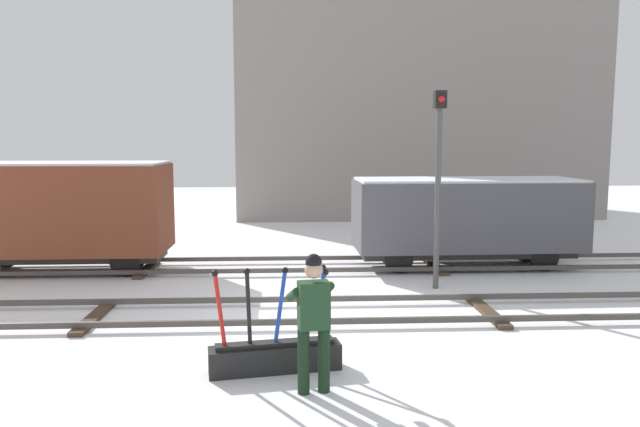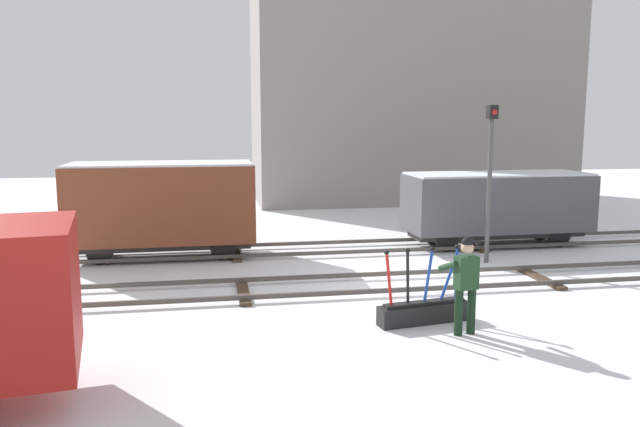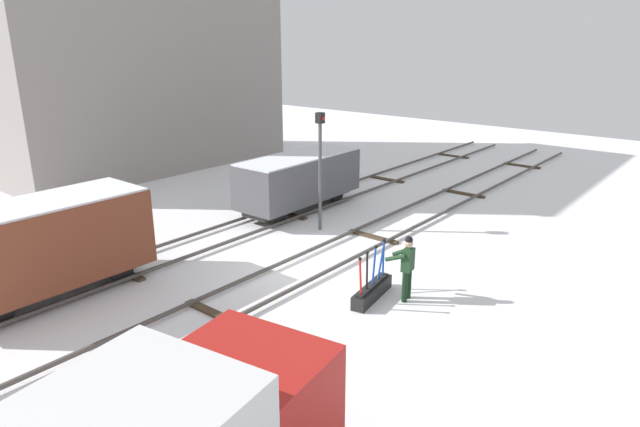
{
  "view_description": "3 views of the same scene",
  "coord_description": "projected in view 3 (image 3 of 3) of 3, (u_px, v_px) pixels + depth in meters",
  "views": [
    {
      "loc": [
        -0.08,
        -10.52,
        3.15
      ],
      "look_at": [
        0.58,
        2.25,
        1.59
      ],
      "focal_mm": 33.94,
      "sensor_mm": 36.0,
      "label": 1
    },
    {
      "loc": [
        -4.14,
        -13.3,
        3.78
      ],
      "look_at": [
        -1.34,
        2.73,
        1.32
      ],
      "focal_mm": 34.97,
      "sensor_mm": 36.0,
      "label": 2
    },
    {
      "loc": [
        -11.24,
        -9.75,
        6.55
      ],
      "look_at": [
        0.99,
        0.27,
        1.45
      ],
      "focal_mm": 30.77,
      "sensor_mm": 36.0,
      "label": 3
    }
  ],
  "objects": [
    {
      "name": "freight_car_near_switch",
      "position": [
        48.0,
        243.0,
        14.09
      ],
      "size": [
        4.95,
        2.05,
        2.63
      ],
      "rotation": [
        0.0,
        0.0,
        -0.0
      ],
      "color": "#2D2B28",
      "rests_on": "ground_plane"
    },
    {
      "name": "freight_car_far_end",
      "position": [
        299.0,
        179.0,
        21.35
      ],
      "size": [
        5.5,
        2.03,
        2.21
      ],
      "rotation": [
        0.0,
        0.0,
        0.02
      ],
      "color": "#2D2B28",
      "rests_on": "ground_plane"
    },
    {
      "name": "track_siding_near",
      "position": [
        216.0,
        237.0,
        18.56
      ],
      "size": [
        44.0,
        1.94,
        0.18
      ],
      "color": "#4C4742",
      "rests_on": "ground_plane"
    },
    {
      "name": "track_main_line",
      "position": [
        306.0,
        267.0,
        16.14
      ],
      "size": [
        44.0,
        1.94,
        0.18
      ],
      "color": "#4C4742",
      "rests_on": "ground_plane"
    },
    {
      "name": "rail_worker",
      "position": [
        407.0,
        264.0,
        14.06
      ],
      "size": [
        0.61,
        0.7,
        1.77
      ],
      "rotation": [
        0.0,
        0.0,
        0.16
      ],
      "color": "black",
      "rests_on": "ground_plane"
    },
    {
      "name": "signal_post",
      "position": [
        320.0,
        160.0,
        18.8
      ],
      "size": [
        0.24,
        0.32,
        4.15
      ],
      "color": "#4C4C4C",
      "rests_on": "ground_plane"
    },
    {
      "name": "apartment_building",
      "position": [
        138.0,
        37.0,
        27.34
      ],
      "size": [
        14.87,
        6.03,
        13.08
      ],
      "color": "gray",
      "rests_on": "ground_plane"
    },
    {
      "name": "ground_plane",
      "position": [
        306.0,
        270.0,
        16.17
      ],
      "size": [
        60.0,
        60.0,
        0.0
      ],
      "primitive_type": "plane",
      "color": "white"
    },
    {
      "name": "switch_lever_frame",
      "position": [
        372.0,
        289.0,
        14.36
      ],
      "size": [
        1.83,
        0.65,
        1.45
      ],
      "rotation": [
        0.0,
        0.0,
        0.16
      ],
      "color": "black",
      "rests_on": "ground_plane"
    }
  ]
}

